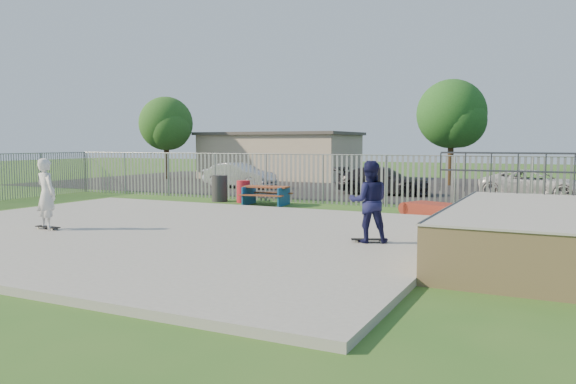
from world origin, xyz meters
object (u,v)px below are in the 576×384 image
at_px(trash_bin_red, 243,192).
at_px(trash_bin_grey, 220,188).
at_px(tree_left, 166,124).
at_px(skater_navy, 369,202).
at_px(funbox, 439,210).
at_px(car_silver, 240,175).
at_px(picnic_table, 266,195).
at_px(skater_white, 46,194).
at_px(tree_mid, 452,114).
at_px(car_white, 534,184).
at_px(car_dark, 383,181).

bearing_deg(trash_bin_red, trash_bin_grey, -178.51).
bearing_deg(tree_left, skater_navy, -42.07).
bearing_deg(funbox, car_silver, 172.67).
distance_m(picnic_table, skater_navy, 9.66).
relative_size(trash_bin_grey, skater_white, 0.58).
distance_m(car_silver, tree_mid, 12.67).
xyz_separation_m(funbox, trash_bin_grey, (-9.30, 0.92, 0.34)).
relative_size(trash_bin_red, tree_mid, 0.15).
bearing_deg(funbox, picnic_table, -160.96).
bearing_deg(car_white, skater_white, 153.59).
bearing_deg(skater_white, tree_left, -46.21).
bearing_deg(car_silver, tree_left, 68.39).
bearing_deg(car_white, car_silver, 100.44).
distance_m(tree_mid, skater_white, 23.84).
xyz_separation_m(car_white, skater_navy, (-2.96, -14.40, 0.45)).
distance_m(trash_bin_grey, skater_navy, 11.64).
height_order(car_silver, tree_mid, tree_mid).
xyz_separation_m(car_silver, car_white, (14.78, 0.53, -0.05)).
distance_m(picnic_table, tree_mid, 14.99).
xyz_separation_m(funbox, trash_bin_red, (-8.16, 0.95, 0.24)).
distance_m(trash_bin_grey, skater_white, 9.37).
distance_m(car_white, skater_navy, 14.71).
distance_m(trash_bin_grey, car_silver, 7.05).
distance_m(trash_bin_red, tree_mid, 15.09).
distance_m(picnic_table, trash_bin_grey, 2.44).
bearing_deg(car_silver, picnic_table, -136.24).
bearing_deg(funbox, trash_bin_red, -162.85).
bearing_deg(car_silver, funbox, -115.33).
height_order(tree_mid, skater_navy, tree_mid).
xyz_separation_m(picnic_table, skater_navy, (6.52, -7.09, 0.72)).
xyz_separation_m(funbox, skater_navy, (-0.37, -6.52, 0.89)).
height_order(car_dark, skater_navy, skater_navy).
bearing_deg(funbox, car_white, 95.53).
bearing_deg(car_dark, trash_bin_red, 144.10).
distance_m(picnic_table, car_white, 11.97).
height_order(trash_bin_grey, skater_navy, skater_navy).
bearing_deg(car_silver, car_dark, -87.12).
height_order(funbox, tree_left, tree_left).
distance_m(tree_left, skater_navy, 27.29).
relative_size(funbox, skater_navy, 1.27).
relative_size(trash_bin_red, car_white, 0.20).
bearing_deg(skater_navy, funbox, -116.90).
height_order(picnic_table, skater_white, skater_white).
xyz_separation_m(funbox, tree_left, (-20.53, 11.67, 3.54)).
xyz_separation_m(trash_bin_grey, car_dark, (5.30, 6.02, 0.12)).
height_order(skater_navy, skater_white, same).
relative_size(trash_bin_red, tree_left, 0.16).
distance_m(car_silver, tree_left, 9.88).
distance_m(picnic_table, skater_white, 9.21).
height_order(car_white, skater_white, skater_white).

